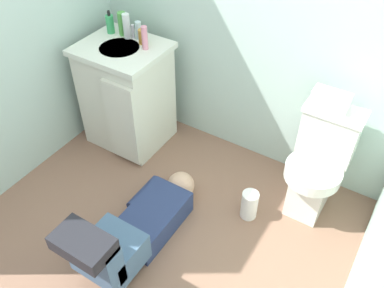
% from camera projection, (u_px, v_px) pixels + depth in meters
% --- Properties ---
extents(ground_plane, '(2.77, 3.11, 0.04)m').
position_uv_depth(ground_plane, '(157.00, 237.00, 2.67)').
color(ground_plane, '#85604C').
extents(toilet, '(0.36, 0.46, 0.75)m').
position_uv_depth(toilet, '(318.00, 164.00, 2.61)').
color(toilet, white).
rests_on(toilet, ground_plane).
extents(vanity_cabinet, '(0.60, 0.53, 0.82)m').
position_uv_depth(vanity_cabinet, '(127.00, 95.00, 3.10)').
color(vanity_cabinet, silver).
rests_on(vanity_cabinet, ground_plane).
extents(faucet, '(0.02, 0.02, 0.10)m').
position_uv_depth(faucet, '(133.00, 32.00, 2.89)').
color(faucet, silver).
rests_on(faucet, vanity_cabinet).
extents(person_plumber, '(0.39, 1.06, 0.52)m').
position_uv_depth(person_plumber, '(133.00, 229.00, 2.47)').
color(person_plumber, navy).
rests_on(person_plumber, ground_plane).
extents(tissue_box, '(0.22, 0.11, 0.10)m').
position_uv_depth(tissue_box, '(331.00, 100.00, 2.40)').
color(tissue_box, silver).
rests_on(tissue_box, toilet).
extents(soap_dispenser, '(0.06, 0.06, 0.17)m').
position_uv_depth(soap_dispenser, '(110.00, 24.00, 2.94)').
color(soap_dispenser, '#37A15C').
rests_on(soap_dispenser, vanity_cabinet).
extents(bottle_green, '(0.06, 0.06, 0.17)m').
position_uv_depth(bottle_green, '(122.00, 24.00, 2.91)').
color(bottle_green, '#50A045').
rests_on(bottle_green, vanity_cabinet).
extents(bottle_white, '(0.05, 0.05, 0.18)m').
position_uv_depth(bottle_white, '(127.00, 26.00, 2.87)').
color(bottle_white, silver).
rests_on(bottle_white, vanity_cabinet).
extents(bottle_clear, '(0.04, 0.04, 0.13)m').
position_uv_depth(bottle_clear, '(138.00, 30.00, 2.87)').
color(bottle_clear, silver).
rests_on(bottle_clear, vanity_cabinet).
extents(bottle_amber, '(0.06, 0.06, 0.10)m').
position_uv_depth(bottle_amber, '(142.00, 37.00, 2.83)').
color(bottle_amber, '#C88833').
rests_on(bottle_amber, vanity_cabinet).
extents(bottle_pink, '(0.04, 0.04, 0.16)m').
position_uv_depth(bottle_pink, '(145.00, 38.00, 2.76)').
color(bottle_pink, pink).
rests_on(bottle_pink, vanity_cabinet).
extents(paper_towel_roll, '(0.11, 0.11, 0.21)m').
position_uv_depth(paper_towel_roll, '(249.00, 205.00, 2.71)').
color(paper_towel_roll, white).
rests_on(paper_towel_roll, ground_plane).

